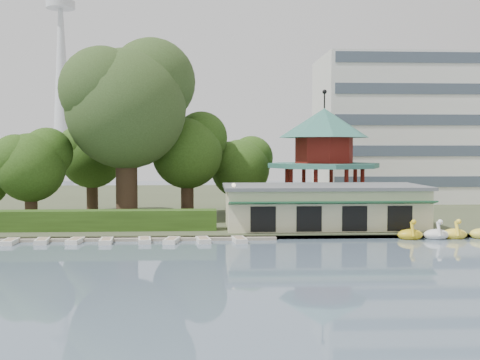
{
  "coord_description": "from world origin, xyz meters",
  "views": [
    {
      "loc": [
        -0.75,
        -33.42,
        7.7
      ],
      "look_at": [
        2.0,
        18.0,
        5.0
      ],
      "focal_mm": 45.0,
      "sensor_mm": 36.0,
      "label": 1
    }
  ],
  "objects": [
    {
      "name": "hedge",
      "position": [
        -15.0,
        20.5,
        1.3
      ],
      "size": [
        30.0,
        2.0,
        1.8
      ],
      "primitive_type": "cube",
      "color": "#2C4B16",
      "rests_on": "shore"
    },
    {
      "name": "moored_rowboats",
      "position": [
        -12.78,
        15.8,
        0.18
      ],
      "size": [
        30.24,
        2.73,
        0.36
      ],
      "color": "silver",
      "rests_on": "ground"
    },
    {
      "name": "office_building",
      "position": [
        32.67,
        49.0,
        9.73
      ],
      "size": [
        38.0,
        18.0,
        20.0
      ],
      "color": "silver",
      "rests_on": "shore"
    },
    {
      "name": "embankment",
      "position": [
        0.0,
        17.3,
        0.15
      ],
      "size": [
        220.0,
        0.6,
        0.3
      ],
      "primitive_type": "cube",
      "color": "gray",
      "rests_on": "ground"
    },
    {
      "name": "big_tree",
      "position": [
        -8.84,
        28.2,
        12.65
      ],
      "size": [
        13.34,
        12.43,
        18.77
      ],
      "color": "#3A281C",
      "rests_on": "shore"
    },
    {
      "name": "ground_plane",
      "position": [
        0.0,
        0.0,
        0.0
      ],
      "size": [
        220.0,
        220.0,
        0.0
      ],
      "primitive_type": "plane",
      "color": "slate",
      "rests_on": "ground"
    },
    {
      "name": "dock",
      "position": [
        -12.0,
        17.2,
        0.12
      ],
      "size": [
        34.0,
        1.6,
        0.24
      ],
      "primitive_type": "cube",
      "color": "gray",
      "rests_on": "ground"
    },
    {
      "name": "lamp_post",
      "position": [
        1.5,
        19.0,
        3.34
      ],
      "size": [
        0.36,
        0.36,
        4.28
      ],
      "color": "black",
      "rests_on": "shore"
    },
    {
      "name": "swan_boats",
      "position": [
        21.59,
        16.54,
        0.4
      ],
      "size": [
        12.84,
        2.07,
        1.92
      ],
      "color": "gold",
      "rests_on": "ground"
    },
    {
      "name": "shore",
      "position": [
        0.0,
        52.0,
        0.2
      ],
      "size": [
        220.0,
        70.0,
        0.4
      ],
      "primitive_type": "cube",
      "color": "#424930",
      "rests_on": "ground"
    },
    {
      "name": "broadcast_tower",
      "position": [
        -42.0,
        140.0,
        33.98
      ],
      "size": [
        8.0,
        8.0,
        96.0
      ],
      "color": "silver",
      "rests_on": "ground"
    },
    {
      "name": "small_trees",
      "position": [
        -10.7,
        32.05,
        6.56
      ],
      "size": [
        39.68,
        17.09,
        11.4
      ],
      "color": "#3A281C",
      "rests_on": "shore"
    },
    {
      "name": "boathouse",
      "position": [
        10.0,
        21.97,
        2.37
      ],
      "size": [
        18.6,
        9.39,
        3.9
      ],
      "color": "beige",
      "rests_on": "shore"
    },
    {
      "name": "pavilion",
      "position": [
        12.0,
        32.0,
        7.48
      ],
      "size": [
        12.4,
        12.4,
        13.5
      ],
      "color": "beige",
      "rests_on": "shore"
    }
  ]
}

